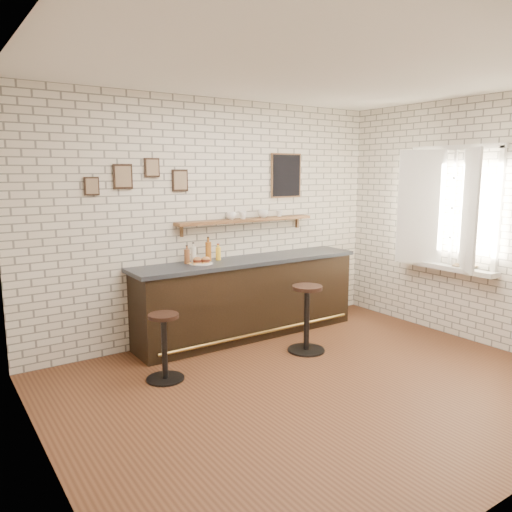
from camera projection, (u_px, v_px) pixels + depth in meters
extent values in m
plane|color=brown|center=(318.00, 386.00, 4.96)|extent=(5.00, 5.00, 0.00)
cube|color=black|center=(249.00, 299.00, 6.43)|extent=(3.00, 0.58, 0.96)
cube|color=#2D333A|center=(248.00, 261.00, 6.34)|extent=(3.10, 0.62, 0.05)
cylinder|color=olive|center=(263.00, 332.00, 6.23)|extent=(2.79, 0.04, 0.04)
cylinder|color=white|center=(201.00, 263.00, 5.99)|extent=(0.28, 0.28, 0.01)
cylinder|color=#E7B051|center=(204.00, 262.00, 6.03)|extent=(0.05, 0.05, 0.00)
cylinder|color=#E7B051|center=(203.00, 263.00, 6.00)|extent=(0.05, 0.05, 0.00)
cylinder|color=#E7B051|center=(190.00, 263.00, 5.98)|extent=(0.06, 0.06, 0.00)
cylinder|color=#E7B051|center=(202.00, 262.00, 6.04)|extent=(0.06, 0.06, 0.00)
cylinder|color=#E7B051|center=(194.00, 264.00, 5.89)|extent=(0.06, 0.06, 0.00)
cylinder|color=#E7B051|center=(205.00, 262.00, 6.03)|extent=(0.04, 0.04, 0.00)
cylinder|color=#E7B051|center=(203.00, 264.00, 5.94)|extent=(0.05, 0.05, 0.00)
cylinder|color=#E7B051|center=(194.00, 265.00, 5.87)|extent=(0.04, 0.04, 0.00)
cylinder|color=#E7B051|center=(189.00, 264.00, 5.92)|extent=(0.05, 0.05, 0.00)
cylinder|color=#E7B051|center=(205.00, 263.00, 5.97)|extent=(0.06, 0.06, 0.00)
cylinder|color=#E7B051|center=(193.00, 263.00, 5.95)|extent=(0.04, 0.04, 0.00)
cylinder|color=#E7B051|center=(205.00, 263.00, 5.99)|extent=(0.05, 0.05, 0.00)
cylinder|color=brown|center=(187.00, 256.00, 6.00)|extent=(0.07, 0.07, 0.17)
cylinder|color=brown|center=(187.00, 248.00, 5.98)|extent=(0.02, 0.02, 0.04)
cylinder|color=black|center=(187.00, 246.00, 5.97)|extent=(0.03, 0.03, 0.01)
cylinder|color=silver|center=(193.00, 255.00, 6.04)|extent=(0.07, 0.07, 0.20)
cylinder|color=silver|center=(193.00, 245.00, 6.02)|extent=(0.02, 0.02, 0.04)
cylinder|color=black|center=(193.00, 243.00, 6.02)|extent=(0.03, 0.03, 0.01)
cylinder|color=#9A5518|center=(208.00, 252.00, 6.15)|extent=(0.07, 0.07, 0.24)
cylinder|color=#9A5518|center=(208.00, 240.00, 6.13)|extent=(0.03, 0.03, 0.05)
cylinder|color=black|center=(208.00, 237.00, 6.12)|extent=(0.03, 0.03, 0.01)
cylinder|color=yellow|center=(218.00, 254.00, 6.24)|extent=(0.07, 0.07, 0.16)
cylinder|color=yellow|center=(218.00, 246.00, 6.22)|extent=(0.03, 0.03, 0.03)
cylinder|color=maroon|center=(218.00, 244.00, 6.22)|extent=(0.03, 0.03, 0.01)
cylinder|color=black|center=(165.00, 378.00, 5.11)|extent=(0.39, 0.39, 0.02)
cylinder|color=black|center=(164.00, 348.00, 5.06)|extent=(0.06, 0.06, 0.64)
cylinder|color=black|center=(163.00, 316.00, 5.00)|extent=(0.32, 0.32, 0.04)
cylinder|color=black|center=(306.00, 350.00, 5.93)|extent=(0.44, 0.44, 0.02)
cylinder|color=black|center=(307.00, 319.00, 5.87)|extent=(0.07, 0.07, 0.73)
cylinder|color=black|center=(307.00, 288.00, 5.80)|extent=(0.45, 0.45, 0.04)
cube|color=brown|center=(247.00, 220.00, 6.48)|extent=(2.00, 0.18, 0.04)
cube|color=brown|center=(182.00, 230.00, 6.05)|extent=(0.03, 0.04, 0.16)
cube|color=brown|center=(297.00, 222.00, 7.05)|extent=(0.03, 0.04, 0.16)
imported|color=white|center=(231.00, 216.00, 6.34)|extent=(0.17, 0.17, 0.10)
imported|color=white|center=(243.00, 215.00, 6.44)|extent=(0.14, 0.14, 0.10)
imported|color=white|center=(263.00, 214.00, 6.61)|extent=(0.16, 0.16, 0.11)
imported|color=white|center=(279.00, 214.00, 6.77)|extent=(0.11, 0.11, 0.08)
cube|color=black|center=(123.00, 177.00, 5.56)|extent=(0.22, 0.02, 0.28)
cube|color=black|center=(152.00, 168.00, 5.74)|extent=(0.18, 0.02, 0.22)
cube|color=black|center=(180.00, 180.00, 5.96)|extent=(0.20, 0.02, 0.26)
cube|color=black|center=(92.00, 186.00, 5.39)|extent=(0.16, 0.02, 0.20)
cube|color=black|center=(286.00, 176.00, 6.84)|extent=(0.46, 0.02, 0.56)
cube|color=white|center=(446.00, 267.00, 6.38)|extent=(0.20, 1.35, 0.06)
cube|color=white|center=(457.00, 147.00, 6.17)|extent=(0.05, 1.30, 0.06)
cube|color=white|center=(449.00, 266.00, 6.42)|extent=(0.05, 1.30, 0.06)
cube|color=white|center=(498.00, 211.00, 5.81)|extent=(0.05, 0.06, 1.50)
cube|color=white|center=(414.00, 205.00, 6.79)|extent=(0.05, 0.06, 1.50)
cube|color=white|center=(467.00, 210.00, 5.97)|extent=(0.40, 0.46, 1.46)
cube|color=white|center=(425.00, 207.00, 6.46)|extent=(0.40, 0.46, 1.46)
imported|color=tan|center=(460.00, 267.00, 6.19)|extent=(0.21, 0.24, 0.02)
imported|color=tan|center=(462.00, 265.00, 6.16)|extent=(0.22, 0.27, 0.02)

